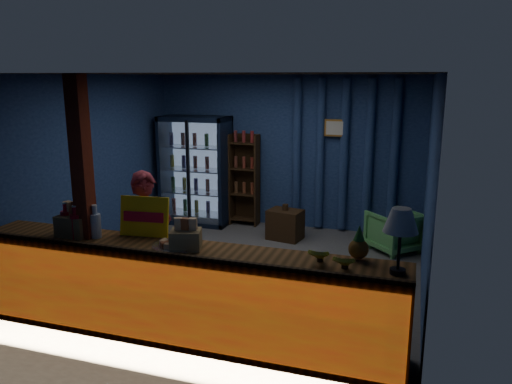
% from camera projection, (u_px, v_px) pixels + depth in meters
% --- Properties ---
extents(ground, '(4.60, 4.60, 0.00)m').
position_uv_depth(ground, '(244.00, 269.00, 6.82)').
color(ground, '#515154').
rests_on(ground, ground).
extents(room_walls, '(4.60, 4.60, 4.60)m').
position_uv_depth(room_walls, '(244.00, 155.00, 6.46)').
color(room_walls, navy).
rests_on(room_walls, ground).
extents(counter, '(4.40, 0.57, 0.99)m').
position_uv_depth(counter, '(180.00, 293.00, 4.94)').
color(counter, brown).
rests_on(counter, ground).
extents(support_post, '(0.16, 0.16, 2.60)m').
position_uv_depth(support_post, '(85.00, 204.00, 5.08)').
color(support_post, '#973215').
rests_on(support_post, ground).
extents(beverage_cooler, '(1.20, 0.62, 1.90)m').
position_uv_depth(beverage_cooler, '(197.00, 171.00, 8.85)').
color(beverage_cooler, black).
rests_on(beverage_cooler, ground).
extents(bottle_shelf, '(0.50, 0.28, 1.60)m').
position_uv_depth(bottle_shelf, '(245.00, 180.00, 8.75)').
color(bottle_shelf, '#3A2512').
rests_on(bottle_shelf, ground).
extents(curtain_folds, '(1.74, 0.14, 2.50)m').
position_uv_depth(curtain_folds, '(344.00, 155.00, 8.21)').
color(curtain_folds, navy).
rests_on(curtain_folds, room_walls).
extents(framed_picture, '(0.36, 0.04, 0.28)m').
position_uv_depth(framed_picture, '(335.00, 128.00, 8.11)').
color(framed_picture, gold).
rests_on(framed_picture, room_walls).
extents(shopkeeper, '(0.67, 0.57, 1.57)m').
position_uv_depth(shopkeeper, '(147.00, 241.00, 5.53)').
color(shopkeeper, maroon).
rests_on(shopkeeper, ground).
extents(green_chair, '(0.94, 0.94, 0.61)m').
position_uv_depth(green_chair, '(394.00, 231.00, 7.47)').
color(green_chair, '#55AB57').
rests_on(green_chair, ground).
extents(side_table, '(0.59, 0.47, 0.58)m').
position_uv_depth(side_table, '(285.00, 224.00, 8.03)').
color(side_table, '#3A2512').
rests_on(side_table, ground).
extents(yellow_sign, '(0.53, 0.16, 0.42)m').
position_uv_depth(yellow_sign, '(144.00, 216.00, 5.15)').
color(yellow_sign, yellow).
rests_on(yellow_sign, counter).
extents(soda_bottles, '(0.47, 0.19, 0.35)m').
position_uv_depth(soda_bottles, '(79.00, 224.00, 5.13)').
color(soda_bottles, red).
rests_on(soda_bottles, counter).
extents(snack_box_left, '(0.34, 0.29, 0.35)m').
position_uv_depth(snack_box_left, '(75.00, 224.00, 5.19)').
color(snack_box_left, olive).
rests_on(snack_box_left, counter).
extents(snack_box_centre, '(0.34, 0.31, 0.30)m').
position_uv_depth(snack_box_centre, '(186.00, 238.00, 4.78)').
color(snack_box_centre, olive).
rests_on(snack_box_centre, counter).
extents(pastry_tray, '(0.43, 0.43, 0.07)m').
position_uv_depth(pastry_tray, '(174.00, 245.00, 4.84)').
color(pastry_tray, silver).
rests_on(pastry_tray, counter).
extents(banana_bunches, '(0.44, 0.27, 0.15)m').
position_uv_depth(banana_bunches, '(332.00, 258.00, 4.35)').
color(banana_bunches, yellow).
rests_on(banana_bunches, counter).
extents(table_lamp, '(0.29, 0.29, 0.57)m').
position_uv_depth(table_lamp, '(401.00, 223.00, 4.09)').
color(table_lamp, black).
rests_on(table_lamp, counter).
extents(pineapple, '(0.18, 0.18, 0.32)m').
position_uv_depth(pineapple, '(359.00, 246.00, 4.49)').
color(pineapple, brown).
rests_on(pineapple, counter).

